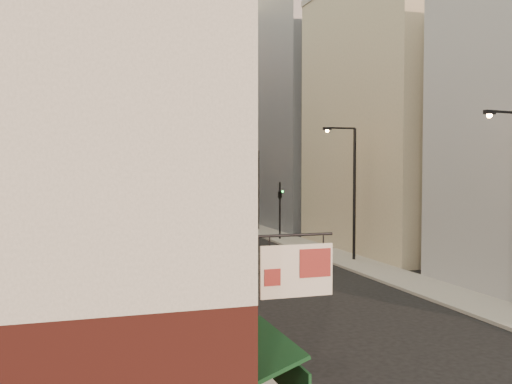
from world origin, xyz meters
The scene contains 16 objects.
sidewalk_left centered at (-6.50, 55.00, 0.07)m, with size 3.00×140.00×0.15m, color gray.
sidewalk_right centered at (6.50, 55.00, 0.07)m, with size 3.00×140.00×0.15m, color gray.
near_building_left centered at (-10.99, 9.00, 6.02)m, with size 8.30×23.04×12.30m.
left_bldg_beige centered at (-12.00, 26.00, 8.00)m, with size 8.00×12.00×16.00m, color #C1B392.
left_bldg_grey centered at (-12.00, 42.00, 10.00)m, with size 8.00×16.00×20.00m, color #9F9FA4.
left_bldg_tan centered at (-12.00, 60.00, 8.50)m, with size 8.00×18.00×17.00m, color tan.
left_bldg_wingrid centered at (-12.00, 80.00, 12.00)m, with size 8.00×20.00×24.00m, color gray.
right_bldg_beige centered at (12.00, 30.00, 10.00)m, with size 8.00×16.00×20.00m, color #C1B392.
right_bldg_wingrid centered at (12.00, 50.00, 13.00)m, with size 8.00×20.00×26.00m, color gray.
highrise centered at (18.00, 78.00, 25.66)m, with size 21.00×23.00×51.20m.
clock_tower centered at (-1.00, 92.00, 17.63)m, with size 14.00×14.00×44.90m.
white_tower centered at (10.00, 78.00, 18.61)m, with size 8.00×8.00×41.50m.
streetlamp_mid centered at (6.65, 26.06, 5.10)m, with size 2.34×0.29×8.92m.
streetlamp_far centered at (6.38, 45.72, 4.57)m, with size 2.05×0.71×8.00m.
traffic_light_left centered at (-6.88, 43.75, 3.61)m, with size 0.56×0.45×5.00m.
traffic_light_right centered at (5.96, 37.89, 3.77)m, with size 0.66×0.65×5.00m.
Camera 1 is at (-10.90, -7.93, 6.31)m, focal length 40.00 mm.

